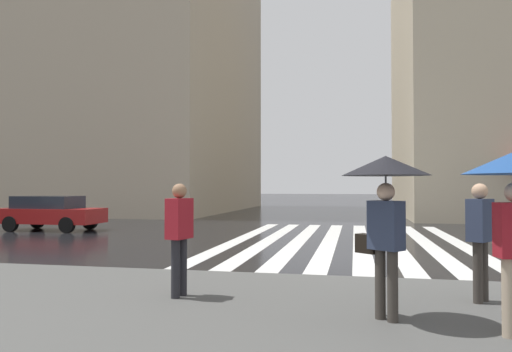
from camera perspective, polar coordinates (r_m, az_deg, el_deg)
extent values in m
plane|color=black|center=(12.07, 12.31, -9.76)|extent=(220.00, 220.00, 0.00)
cube|color=silver|center=(16.35, 23.07, -7.44)|extent=(13.00, 0.50, 0.01)
cube|color=silver|center=(16.19, 19.57, -7.53)|extent=(13.00, 0.50, 0.01)
cube|color=silver|center=(16.08, 16.01, -7.60)|extent=(13.00, 0.50, 0.01)
cube|color=silver|center=(16.04, 12.41, -7.64)|extent=(13.00, 0.50, 0.01)
cube|color=silver|center=(16.06, 8.81, -7.65)|extent=(13.00, 0.50, 0.01)
cube|color=silver|center=(16.14, 5.23, -7.62)|extent=(13.00, 0.50, 0.01)
cube|color=silver|center=(16.28, 1.70, -7.57)|extent=(13.00, 0.50, 0.01)
cube|color=silver|center=(16.48, -1.76, -7.50)|extent=(13.00, 0.50, 0.01)
cube|color=tan|center=(40.22, -17.29, 10.74)|extent=(19.92, 20.81, 20.28)
cube|color=maroon|center=(21.28, -23.21, -4.36)|extent=(1.75, 4.10, 0.60)
cube|color=#232833|center=(21.34, -23.53, -2.87)|extent=(1.54, 2.46, 0.50)
cylinder|color=black|center=(21.32, -19.18, -5.19)|extent=(0.20, 0.62, 0.62)
cylinder|color=black|center=(19.92, -21.62, -5.45)|extent=(0.20, 0.62, 0.62)
cylinder|color=black|center=(22.70, -24.62, -4.91)|extent=(0.20, 0.62, 0.62)
cylinder|color=black|center=(21.39, -27.25, -5.11)|extent=(0.20, 0.62, 0.62)
cube|color=#2D3851|center=(6.10, 15.24, -5.68)|extent=(0.44, 0.46, 0.60)
sphere|color=beige|center=(6.08, 15.22, -1.83)|extent=(0.22, 0.22, 0.22)
cylinder|color=#38332D|center=(6.15, 15.98, -12.51)|extent=(0.13, 0.13, 0.86)
cylinder|color=#38332D|center=(6.25, 14.59, -12.34)|extent=(0.13, 0.13, 0.86)
cube|color=black|center=(6.29, 13.16, -7.85)|extent=(0.30, 0.32, 0.24)
cone|color=black|center=(6.09, 15.20, 1.20)|extent=(1.08, 1.08, 0.24)
cylinder|color=#4C4C51|center=(6.09, 15.23, -3.76)|extent=(0.02, 0.02, 0.81)
cylinder|color=tan|center=(6.00, 27.85, -12.69)|extent=(0.13, 0.13, 0.86)
cube|color=#2D3851|center=(7.51, 25.15, -4.77)|extent=(0.46, 0.43, 0.60)
sphere|color=tan|center=(7.49, 25.12, -1.65)|extent=(0.22, 0.22, 0.22)
cylinder|color=#38332D|center=(7.67, 25.48, -10.18)|extent=(0.13, 0.13, 0.86)
cylinder|color=#38332D|center=(7.51, 24.93, -10.39)|extent=(0.13, 0.13, 0.86)
cube|color=maroon|center=(7.22, -9.13, -5.02)|extent=(0.45, 0.33, 0.60)
sphere|color=#936B4C|center=(7.21, -9.12, -1.77)|extent=(0.22, 0.22, 0.22)
cylinder|color=#232328|center=(7.24, -9.57, -10.84)|extent=(0.13, 0.13, 0.86)
cylinder|color=#232328|center=(7.38, -8.74, -10.65)|extent=(0.13, 0.13, 0.86)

